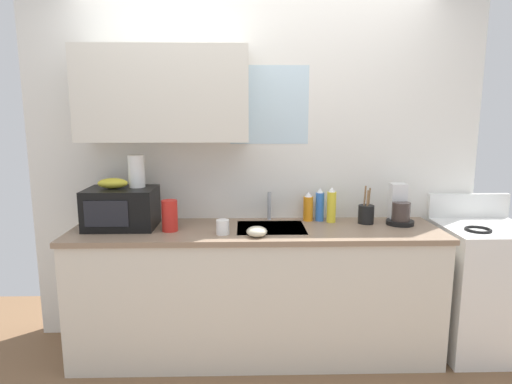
# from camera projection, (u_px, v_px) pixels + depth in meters

# --- Properties ---
(kitchen_wall_assembly) EXTENTS (3.26, 0.42, 2.50)m
(kitchen_wall_assembly) POSITION_uv_depth(u_px,v_px,m) (237.00, 155.00, 3.17)
(kitchen_wall_assembly) COLOR white
(kitchen_wall_assembly) RESTS_ON ground
(counter_unit) EXTENTS (2.49, 0.63, 0.90)m
(counter_unit) POSITION_uv_depth(u_px,v_px,m) (256.00, 290.00, 3.03)
(counter_unit) COLOR silver
(counter_unit) RESTS_ON ground
(sink_faucet) EXTENTS (0.03, 0.03, 0.21)m
(sink_faucet) POSITION_uv_depth(u_px,v_px,m) (269.00, 206.00, 3.18)
(sink_faucet) COLOR #B2B5BA
(sink_faucet) RESTS_ON counter_unit
(stove_range) EXTENTS (0.60, 0.60, 1.08)m
(stove_range) POSITION_uv_depth(u_px,v_px,m) (481.00, 288.00, 3.08)
(stove_range) COLOR white
(stove_range) RESTS_ON ground
(microwave) EXTENTS (0.46, 0.35, 0.27)m
(microwave) POSITION_uv_depth(u_px,v_px,m) (121.00, 208.00, 2.96)
(microwave) COLOR black
(microwave) RESTS_ON counter_unit
(banana_bunch) EXTENTS (0.20, 0.11, 0.07)m
(banana_bunch) POSITION_uv_depth(u_px,v_px,m) (113.00, 183.00, 2.93)
(banana_bunch) COLOR gold
(banana_bunch) RESTS_ON microwave
(paper_towel_roll) EXTENTS (0.11, 0.11, 0.22)m
(paper_towel_roll) POSITION_uv_depth(u_px,v_px,m) (137.00, 171.00, 2.97)
(paper_towel_roll) COLOR white
(paper_towel_roll) RESTS_ON microwave
(coffee_maker) EXTENTS (0.19, 0.21, 0.28)m
(coffee_maker) POSITION_uv_depth(u_px,v_px,m) (399.00, 209.00, 3.07)
(coffee_maker) COLOR black
(coffee_maker) RESTS_ON counter_unit
(dish_soap_bottle_orange) EXTENTS (0.07, 0.07, 0.21)m
(dish_soap_bottle_orange) POSITION_uv_depth(u_px,v_px,m) (308.00, 207.00, 3.16)
(dish_soap_bottle_orange) COLOR orange
(dish_soap_bottle_orange) RESTS_ON counter_unit
(dish_soap_bottle_blue) EXTENTS (0.06, 0.06, 0.24)m
(dish_soap_bottle_blue) POSITION_uv_depth(u_px,v_px,m) (320.00, 205.00, 3.15)
(dish_soap_bottle_blue) COLOR blue
(dish_soap_bottle_blue) RESTS_ON counter_unit
(dish_soap_bottle_yellow) EXTENTS (0.06, 0.06, 0.25)m
(dish_soap_bottle_yellow) POSITION_uv_depth(u_px,v_px,m) (331.00, 206.00, 3.11)
(dish_soap_bottle_yellow) COLOR yellow
(dish_soap_bottle_yellow) RESTS_ON counter_unit
(cereal_canister) EXTENTS (0.10, 0.10, 0.21)m
(cereal_canister) POSITION_uv_depth(u_px,v_px,m) (170.00, 216.00, 2.87)
(cereal_canister) COLOR red
(cereal_canister) RESTS_ON counter_unit
(mug_white) EXTENTS (0.08, 0.08, 0.09)m
(mug_white) POSITION_uv_depth(u_px,v_px,m) (223.00, 227.00, 2.80)
(mug_white) COLOR white
(mug_white) RESTS_ON counter_unit
(utensil_crock) EXTENTS (0.11, 0.11, 0.27)m
(utensil_crock) POSITION_uv_depth(u_px,v_px,m) (366.00, 214.00, 3.08)
(utensil_crock) COLOR black
(utensil_crock) RESTS_ON counter_unit
(small_bowl) EXTENTS (0.13, 0.13, 0.06)m
(small_bowl) POSITION_uv_depth(u_px,v_px,m) (257.00, 232.00, 2.75)
(small_bowl) COLOR beige
(small_bowl) RESTS_ON counter_unit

